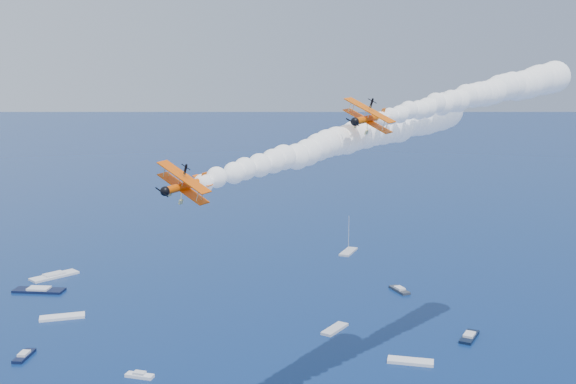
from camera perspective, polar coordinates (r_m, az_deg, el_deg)
biplane_lead at (r=105.05m, az=6.72°, el=6.04°), size 9.34×11.34×8.82m
biplane_trail at (r=82.40m, az=-8.53°, el=0.52°), size 8.85×10.54×7.94m
smoke_trail_lead at (r=135.08m, az=15.82°, el=7.85°), size 72.95×27.10×12.49m
smoke_trail_trail at (r=109.03m, az=5.27°, el=4.44°), size 73.38×36.81×12.49m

